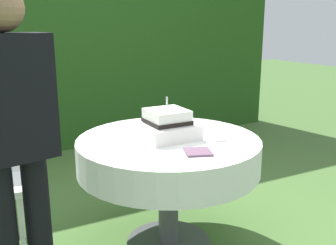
% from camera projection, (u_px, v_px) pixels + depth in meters
% --- Properties ---
extents(ground_plane, '(20.00, 20.00, 0.00)m').
position_uv_depth(ground_plane, '(168.00, 243.00, 2.64)').
color(ground_plane, '#476B33').
extents(foliage_hedge, '(5.45, 0.43, 2.62)m').
position_uv_depth(foliage_hedge, '(66.00, 34.00, 4.48)').
color(foliage_hedge, '#234C19').
rests_on(foliage_hedge, ground_plane).
extents(cake_table, '(1.15, 1.15, 0.74)m').
position_uv_depth(cake_table, '(169.00, 156.00, 2.48)').
color(cake_table, '#4C4C51').
rests_on(cake_table, ground_plane).
extents(wedding_cake, '(0.34, 0.34, 0.26)m').
position_uv_depth(wedding_cake, '(168.00, 125.00, 2.46)').
color(wedding_cake, white).
rests_on(wedding_cake, cake_table).
extents(serving_plate_near, '(0.11, 0.11, 0.01)m').
position_uv_depth(serving_plate_near, '(217.00, 139.00, 2.43)').
color(serving_plate_near, white).
rests_on(serving_plate_near, cake_table).
extents(serving_plate_far, '(0.13, 0.13, 0.01)m').
position_uv_depth(serving_plate_far, '(115.00, 137.00, 2.47)').
color(serving_plate_far, white).
rests_on(serving_plate_far, cake_table).
extents(napkin_stack, '(0.18, 0.18, 0.01)m').
position_uv_depth(napkin_stack, '(198.00, 152.00, 2.18)').
color(napkin_stack, '#6B4C60').
rests_on(napkin_stack, cake_table).
extents(standing_person, '(0.39, 0.27, 1.60)m').
position_uv_depth(standing_person, '(13.00, 142.00, 1.74)').
color(standing_person, black).
rests_on(standing_person, ground_plane).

